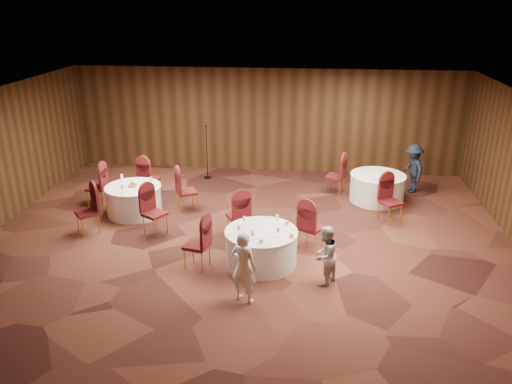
# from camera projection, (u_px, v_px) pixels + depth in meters

# --- Properties ---
(ground) EXTENTS (12.00, 12.00, 0.00)m
(ground) POSITION_uv_depth(u_px,v_px,m) (246.00, 240.00, 11.39)
(ground) COLOR black
(ground) RESTS_ON ground
(room_shell) EXTENTS (12.00, 12.00, 12.00)m
(room_shell) POSITION_uv_depth(u_px,v_px,m) (246.00, 157.00, 10.68)
(room_shell) COLOR silver
(room_shell) RESTS_ON ground
(table_main) EXTENTS (1.50, 1.50, 0.74)m
(table_main) POSITION_uv_depth(u_px,v_px,m) (261.00, 247.00, 10.25)
(table_main) COLOR white
(table_main) RESTS_ON ground
(table_left) EXTENTS (1.40, 1.40, 0.74)m
(table_left) POSITION_uv_depth(u_px,v_px,m) (134.00, 200.00, 12.64)
(table_left) COLOR white
(table_left) RESTS_ON ground
(table_right) EXTENTS (1.47, 1.47, 0.74)m
(table_right) POSITION_uv_depth(u_px,v_px,m) (377.00, 187.00, 13.46)
(table_right) COLOR white
(table_right) RESTS_ON ground
(chairs_main) EXTENTS (2.96, 2.17, 1.00)m
(chairs_main) POSITION_uv_depth(u_px,v_px,m) (250.00, 229.00, 10.78)
(chairs_main) COLOR #410D0D
(chairs_main) RESTS_ON ground
(chairs_left) EXTENTS (3.05, 3.11, 1.00)m
(chairs_left) POSITION_uv_depth(u_px,v_px,m) (135.00, 196.00, 12.57)
(chairs_left) COLOR #410D0D
(chairs_left) RESTS_ON ground
(chairs_right) EXTENTS (1.97, 2.46, 1.00)m
(chairs_right) POSITION_uv_depth(u_px,v_px,m) (361.00, 188.00, 13.06)
(chairs_right) COLOR #410D0D
(chairs_right) RESTS_ON ground
(tabletop_main) EXTENTS (1.16, 1.02, 0.22)m
(tabletop_main) POSITION_uv_depth(u_px,v_px,m) (268.00, 229.00, 9.97)
(tabletop_main) COLOR silver
(tabletop_main) RESTS_ON table_main
(tabletop_left) EXTENTS (0.89, 0.80, 0.22)m
(tabletop_left) POSITION_uv_depth(u_px,v_px,m) (132.00, 184.00, 12.47)
(tabletop_left) COLOR silver
(tabletop_left) RESTS_ON table_left
(tabletop_right) EXTENTS (0.08, 0.08, 0.22)m
(tabletop_right) POSITION_uv_depth(u_px,v_px,m) (388.00, 172.00, 13.03)
(tabletop_right) COLOR silver
(tabletop_right) RESTS_ON table_right
(mic_stand) EXTENTS (0.24, 0.24, 1.64)m
(mic_stand) POSITION_uv_depth(u_px,v_px,m) (207.00, 163.00, 15.13)
(mic_stand) COLOR black
(mic_stand) RESTS_ON ground
(woman_a) EXTENTS (0.59, 0.50, 1.39)m
(woman_a) POSITION_uv_depth(u_px,v_px,m) (244.00, 267.00, 8.86)
(woman_a) COLOR white
(woman_a) RESTS_ON ground
(woman_b) EXTENTS (0.70, 0.74, 1.20)m
(woman_b) POSITION_uv_depth(u_px,v_px,m) (325.00, 256.00, 9.44)
(woman_b) COLOR #BBBAC0
(woman_b) RESTS_ON ground
(man_c) EXTENTS (0.74, 1.00, 1.39)m
(man_c) POSITION_uv_depth(u_px,v_px,m) (413.00, 169.00, 13.95)
(man_c) COLOR black
(man_c) RESTS_ON ground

